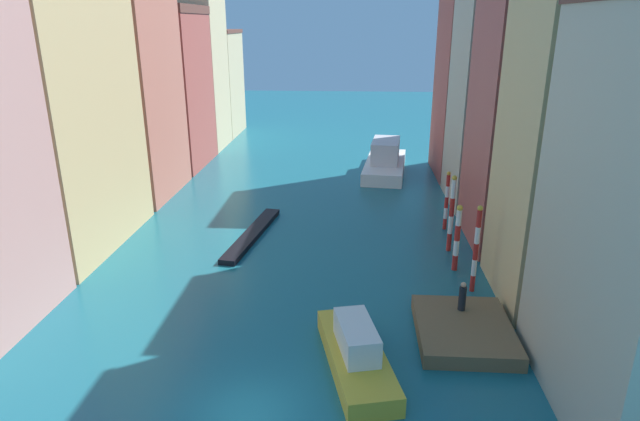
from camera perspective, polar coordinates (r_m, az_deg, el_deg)
The scene contains 19 objects.
ground_plane at distance 43.24m, azimuth -1.45°, elevation 0.45°, with size 154.00×154.00×0.00m, color #196070.
building_left_1 at distance 37.81m, azimuth -26.96°, elevation 8.78°, with size 7.63×12.02×16.80m.
building_left_2 at distance 47.62m, azimuth -20.36°, elevation 12.08°, with size 7.63×9.59×17.85m.
building_left_3 at distance 57.02m, azimuth -16.20°, elevation 12.37°, with size 7.63×9.77×15.59m.
building_left_4 at distance 64.90m, azimuth -13.89°, elevation 16.07°, with size 7.63×7.49×21.77m.
building_left_5 at distance 73.04m, azimuth -11.70°, elevation 13.14°, with size 7.63×8.82×13.17m.
building_right_1 at distance 29.22m, azimuth 27.57°, elevation 11.57°, with size 7.63×7.33×22.23m.
building_right_2 at distance 36.76m, azimuth 22.57°, elevation 12.32°, with size 7.63×7.85×20.80m.
building_right_3 at distance 44.85m, azimuth 19.10°, elevation 12.26°, with size 7.63×8.02×18.51m.
building_right_4 at distance 53.00m, azimuth 16.97°, elevation 15.50°, with size 7.63×8.76×22.34m.
waterfront_dock at distance 26.66m, azimuth 15.01°, elevation -12.18°, with size 4.37×5.40×0.70m.
person_on_dock at distance 27.30m, azimuth 14.88°, elevation -8.87°, with size 0.36×0.36×1.48m.
mooring_pole_0 at distance 30.05m, azimuth 16.23°, elevation -3.90°, with size 0.29×0.29×4.97m.
mooring_pole_1 at distance 32.51m, azimuth 14.35°, elevation -2.76°, with size 0.35×0.35×4.09m.
mooring_pole_2 at distance 35.01m, azimuth 13.79°, elevation -0.27°, with size 0.33×0.33×5.06m.
mooring_pole_3 at distance 38.82m, azimuth 13.30°, elevation 1.08°, with size 0.29×0.29×4.26m.
vaporetto_white at distance 53.20m, azimuth 6.93°, elevation 5.25°, with size 4.84×11.12×3.25m.
gondola_black at distance 37.42m, azimuth -7.19°, elevation -2.49°, with size 2.46×9.83×0.36m.
motorboat_0 at distance 23.66m, azimuth 3.86°, elevation -14.78°, with size 3.73×7.19×2.11m.
Camera 1 is at (3.81, -16.24, 13.99)m, focal length 30.14 mm.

